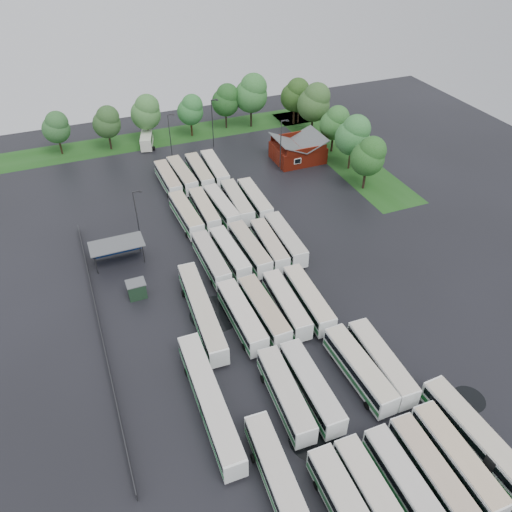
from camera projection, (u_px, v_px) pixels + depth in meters
name	position (u px, v px, depth m)	size (l,w,h in m)	color
ground	(276.00, 324.00, 67.71)	(160.00, 160.00, 0.00)	black
brick_building	(298.00, 152.00, 105.07)	(10.07, 8.60, 5.39)	maroon
wash_shed	(116.00, 245.00, 76.92)	(8.20, 4.20, 3.58)	#2D2D30
utility_hut	(137.00, 289.00, 71.32)	(2.70, 2.20, 2.62)	black
grass_strip_north	(171.00, 136.00, 115.83)	(80.00, 10.00, 0.01)	#194613
grass_strip_east	(338.00, 152.00, 109.21)	(10.00, 50.00, 0.01)	#194613
west_fence	(100.00, 326.00, 66.61)	(0.10, 50.00, 1.20)	#2D2D30
bus_r0c0	(349.00, 512.00, 45.96)	(2.72, 12.35, 3.43)	white
bus_r0c1	(375.00, 499.00, 46.97)	(2.73, 12.10, 3.36)	white
bus_r0c2	(406.00, 485.00, 48.03)	(2.62, 11.88, 3.30)	white
bus_r0c3	(432.00, 472.00, 49.13)	(2.79, 11.84, 3.28)	white
bus_r0c4	(457.00, 459.00, 50.14)	(2.78, 12.13, 3.36)	white
bus_r1c0	(285.00, 394.00, 56.38)	(3.15, 12.23, 3.37)	white
bus_r1c1	(311.00, 386.00, 57.19)	(2.74, 12.33, 3.42)	white
bus_r1c3	(359.00, 369.00, 59.20)	(2.95, 12.42, 3.44)	white
bus_r1c4	(381.00, 362.00, 60.04)	(2.98, 12.28, 3.40)	white
bus_r2c0	(242.00, 316.00, 66.19)	(2.80, 12.42, 3.45)	white
bus_r2c1	(264.00, 310.00, 67.10)	(2.91, 12.29, 3.40)	white
bus_r2c2	(286.00, 304.00, 68.14)	(2.90, 11.99, 3.32)	white
bus_r2c3	(308.00, 299.00, 68.91)	(3.01, 12.30, 3.40)	white
bus_r3c0	(211.00, 259.00, 76.05)	(2.66, 11.93, 3.31)	white
bus_r3c1	(230.00, 253.00, 77.29)	(2.88, 11.78, 3.26)	white
bus_r3c2	(250.00, 249.00, 78.13)	(2.88, 12.24, 3.39)	white
bus_r3c3	(269.00, 245.00, 79.01)	(3.04, 11.82, 3.26)	white
bus_r3c4	(285.00, 239.00, 80.08)	(3.00, 12.40, 3.43)	white
bus_r4c0	(186.00, 215.00, 85.87)	(3.07, 12.28, 3.39)	white
bus_r4c1	(204.00, 210.00, 87.23)	(2.61, 11.72, 3.26)	white
bus_r4c2	(221.00, 206.00, 88.13)	(3.02, 11.90, 3.29)	white
bus_r4c3	(237.00, 202.00, 89.05)	(3.14, 12.41, 3.43)	white
bus_r4c4	(255.00, 200.00, 89.77)	(2.84, 12.04, 3.33)	white
bus_r5c0	(168.00, 179.00, 95.92)	(2.74, 11.74, 3.25)	white
bus_r5c1	(182.00, 175.00, 97.10)	(3.13, 12.20, 3.36)	white
bus_r5c2	(199.00, 172.00, 98.02)	(2.74, 12.12, 3.37)	white
bus_r5c3	(215.00, 169.00, 98.99)	(3.05, 12.32, 3.40)	white
artic_bus_west_a	(287.00, 499.00, 46.95)	(3.38, 17.93, 3.31)	white
artic_bus_west_b	(202.00, 311.00, 67.09)	(3.42, 18.06, 3.33)	white
artic_bus_west_c	(210.00, 400.00, 55.71)	(2.92, 18.36, 3.40)	white
artic_bus_east	(491.00, 454.00, 50.54)	(3.40, 18.47, 3.41)	white
minibus	(147.00, 140.00, 110.40)	(4.04, 6.89, 2.83)	silver
tree_north_0	(56.00, 127.00, 104.75)	(5.79, 5.79, 9.59)	#342416
tree_north_1	(107.00, 122.00, 106.46)	(5.97, 5.97, 9.89)	black
tree_north_2	(146.00, 112.00, 109.15)	(6.59, 6.59, 10.91)	#382316
tree_north_3	(191.00, 109.00, 112.12)	(5.90, 5.90, 9.77)	#392212
tree_north_4	(226.00, 100.00, 115.37)	(6.41, 6.41, 10.62)	black
tree_north_5	(252.00, 93.00, 115.20)	(7.66, 7.66, 12.69)	black
tree_north_6	(300.00, 98.00, 118.41)	(5.70, 5.70, 9.44)	#302014
tree_east_0	(369.00, 156.00, 92.56)	(6.44, 6.44, 10.66)	#302018
tree_east_1	(354.00, 135.00, 98.68)	(6.94, 6.94, 11.50)	#352719
tree_east_2	(335.00, 123.00, 105.49)	(6.20, 6.20, 10.27)	#301E15
tree_east_3	(315.00, 102.00, 111.52)	(7.37, 7.37, 12.20)	black
tree_east_4	(296.00, 95.00, 117.23)	(6.68, 6.68, 11.07)	#301E12
lamp_post_ne	(281.00, 142.00, 98.47)	(1.67, 0.32, 10.82)	#2D2D30
lamp_post_nw	(137.00, 214.00, 78.90)	(1.52, 0.30, 9.84)	#2D2D30
lamp_post_back_w	(170.00, 133.00, 103.34)	(1.51, 0.29, 9.78)	#2D2D30
lamp_post_back_e	(213.00, 120.00, 107.52)	(1.65, 0.32, 10.71)	#2D2D30
puddle_0	(314.00, 438.00, 54.02)	(5.74, 5.74, 0.01)	black
puddle_1	(429.00, 460.00, 52.04)	(3.00, 3.00, 0.01)	black
puddle_2	(216.00, 314.00, 69.29)	(7.38, 7.38, 0.01)	black
puddle_3	(299.00, 329.00, 67.02)	(4.98, 4.98, 0.01)	black
puddle_4	(469.00, 399.00, 58.04)	(3.86, 3.86, 0.01)	black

